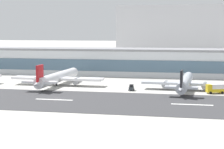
# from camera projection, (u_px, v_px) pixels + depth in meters

# --- Properties ---
(ground_plane) EXTENTS (1400.00, 1400.00, 0.00)m
(ground_plane) POSITION_uv_depth(u_px,v_px,m) (58.00, 99.00, 125.65)
(ground_plane) COLOR #B2AFA8
(runway_strip) EXTENTS (800.00, 36.19, 0.08)m
(runway_strip) POSITION_uv_depth(u_px,v_px,m) (56.00, 100.00, 123.95)
(runway_strip) COLOR #38383A
(runway_strip) RESTS_ON ground_plane
(runway_centreline_dash_4) EXTENTS (12.00, 1.20, 0.01)m
(runway_centreline_dash_4) POSITION_uv_depth(u_px,v_px,m) (54.00, 100.00, 124.04)
(runway_centreline_dash_4) COLOR white
(runway_centreline_dash_4) RESTS_ON runway_strip
(runway_centreline_dash_5) EXTENTS (12.00, 1.20, 0.01)m
(runway_centreline_dash_5) POSITION_uv_depth(u_px,v_px,m) (192.00, 105.00, 115.68)
(runway_centreline_dash_5) COLOR white
(runway_centreline_dash_5) RESTS_ON runway_strip
(terminal_building) EXTENTS (155.16, 20.63, 12.85)m
(terminal_building) POSITION_uv_depth(u_px,v_px,m) (139.00, 62.00, 191.46)
(terminal_building) COLOR silver
(terminal_building) RESTS_ON ground_plane
(distant_hotel_block) EXTENTS (113.66, 37.35, 38.34)m
(distant_hotel_block) POSITION_uv_depth(u_px,v_px,m) (201.00, 34.00, 276.57)
(distant_hotel_block) COLOR #BCBCC1
(distant_hotel_block) RESTS_ON ground_plane
(airliner_red_tail_gate_1) EXTENTS (36.68, 45.50, 9.50)m
(airliner_red_tail_gate_1) POSITION_uv_depth(u_px,v_px,m) (57.00, 78.00, 155.95)
(airliner_red_tail_gate_1) COLOR white
(airliner_red_tail_gate_1) RESTS_ON ground_plane
(airliner_black_tail_gate_2) EXTENTS (31.40, 42.10, 8.78)m
(airliner_black_tail_gate_2) POSITION_uv_depth(u_px,v_px,m) (185.00, 83.00, 143.25)
(airliner_black_tail_gate_2) COLOR silver
(airliner_black_tail_gate_2) RESTS_ON ground_plane
(service_baggage_tug_0) EXTENTS (1.95, 3.24, 2.20)m
(service_baggage_tug_0) POSITION_uv_depth(u_px,v_px,m) (131.00, 88.00, 143.10)
(service_baggage_tug_0) COLOR #2D3338
(service_baggage_tug_0) RESTS_ON ground_plane
(service_box_truck_2) EXTENTS (6.46, 4.25, 3.25)m
(service_box_truck_2) POSITION_uv_depth(u_px,v_px,m) (215.00, 88.00, 136.35)
(service_box_truck_2) COLOR gold
(service_box_truck_2) RESTS_ON ground_plane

